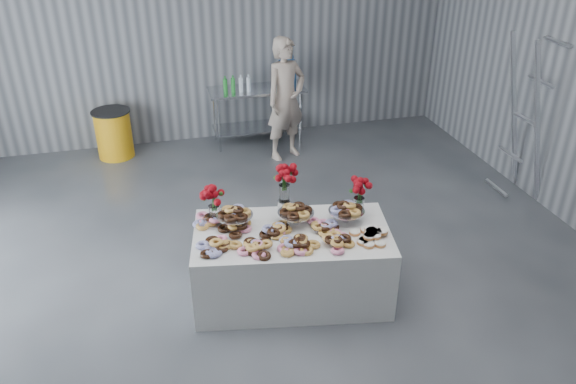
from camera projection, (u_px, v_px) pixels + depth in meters
name	position (u px, v px, depth m)	size (l,w,h in m)	color
ground	(263.00, 310.00, 5.54)	(9.00, 9.00, 0.00)	#34363C
room_walls	(219.00, 42.00, 4.27)	(8.04, 9.04, 4.02)	gray
display_table	(292.00, 264.00, 5.59)	(1.90, 1.00, 0.75)	silver
prep_table	(257.00, 106.00, 8.90)	(1.50, 0.60, 0.90)	silver
donut_mounds	(293.00, 231.00, 5.35)	(1.80, 0.80, 0.09)	gold
cake_stand_left	(234.00, 214.00, 5.44)	(0.36, 0.36, 0.17)	silver
cake_stand_mid	(296.00, 211.00, 5.48)	(0.36, 0.36, 0.17)	silver
cake_stand_right	(347.00, 209.00, 5.51)	(0.36, 0.36, 0.17)	silver
danish_pile	(372.00, 232.00, 5.30)	(0.48, 0.48, 0.11)	white
bouquet_left	(213.00, 195.00, 5.44)	(0.26, 0.26, 0.42)	white
bouquet_right	(360.00, 188.00, 5.58)	(0.26, 0.26, 0.42)	white
bouquet_center	(284.00, 181.00, 5.53)	(0.26, 0.26, 0.57)	silver
water_jug	(287.00, 70.00, 8.76)	(0.28, 0.28, 0.55)	#3B79CA
drink_bottles	(237.00, 84.00, 8.54)	(0.54, 0.08, 0.27)	#268C33
person	(286.00, 99.00, 8.28)	(0.67, 0.44, 1.83)	#CC8C93
trash_barrel	(114.00, 134.00, 8.53)	(0.58, 0.58, 0.74)	orange
stepladder	(525.00, 119.00, 7.10)	(0.24, 0.54, 2.18)	silver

